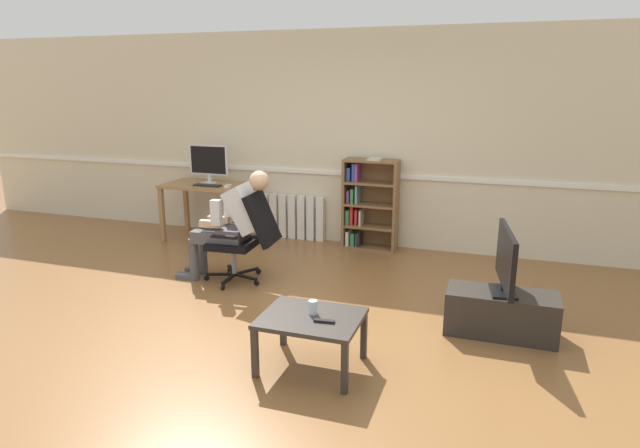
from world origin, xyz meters
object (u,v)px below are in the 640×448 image
(bookshelf, at_px, (367,205))
(tv_stand, at_px, (501,313))
(coffee_table, at_px, (311,323))
(imac_monitor, at_px, (209,161))
(person_seated, at_px, (231,222))
(drinking_glass, at_px, (313,307))
(radiator, at_px, (292,217))
(keyboard, at_px, (208,185))
(tv_screen, at_px, (506,260))
(computer_desk, at_px, (211,192))
(spare_remote, at_px, (324,321))
(office_chair, at_px, (246,234))
(computer_mouse, at_px, (228,186))

(bookshelf, bearing_deg, tv_stand, -50.76)
(coffee_table, bearing_deg, imac_monitor, 130.76)
(bookshelf, distance_m, person_seated, 1.93)
(bookshelf, height_order, tv_stand, bookshelf)
(bookshelf, xyz_separation_m, tv_stand, (1.67, -2.04, -0.38))
(tv_stand, bearing_deg, drinking_glass, -143.34)
(radiator, xyz_separation_m, person_seated, (-0.01, -1.71, 0.35))
(person_seated, xyz_separation_m, drinking_glass, (1.41, -1.41, -0.18))
(keyboard, relative_size, tv_stand, 0.41)
(radiator, bearing_deg, drinking_glass, -65.85)
(tv_screen, bearing_deg, computer_desk, 57.08)
(tv_screen, relative_size, spare_remote, 5.40)
(imac_monitor, bearing_deg, keyboard, -66.61)
(bookshelf, distance_m, tv_stand, 2.66)
(office_chair, distance_m, spare_remote, 2.06)
(coffee_table, bearing_deg, person_seated, 134.06)
(radiator, distance_m, coffee_table, 3.47)
(tv_screen, xyz_separation_m, spare_remote, (-1.20, -1.10, -0.23))
(computer_desk, height_order, radiator, computer_desk)
(coffee_table, height_order, spare_remote, spare_remote)
(tv_stand, bearing_deg, office_chair, 170.26)
(coffee_table, distance_m, drinking_glass, 0.11)
(person_seated, bearing_deg, bookshelf, 142.64)
(imac_monitor, height_order, tv_stand, imac_monitor)
(computer_mouse, bearing_deg, person_seated, -60.70)
(radiator, relative_size, tv_stand, 1.00)
(person_seated, relative_size, coffee_table, 1.65)
(computer_desk, xyz_separation_m, person_seated, (1.00, -1.32, -0.00))
(imac_monitor, xyz_separation_m, spare_remote, (2.58, -2.92, -0.63))
(tv_screen, bearing_deg, radiator, 44.06)
(keyboard, xyz_separation_m, drinking_glass, (2.37, -2.59, -0.30))
(computer_desk, xyz_separation_m, office_chair, (1.17, -1.31, -0.13))
(computer_mouse, bearing_deg, tv_screen, -25.53)
(computer_desk, distance_m, keyboard, 0.19)
(bookshelf, bearing_deg, person_seated, -123.52)
(computer_desk, height_order, tv_stand, computer_desk)
(computer_mouse, distance_m, tv_screen, 3.78)
(person_seated, xyz_separation_m, coffee_table, (1.41, -1.46, -0.29))
(computer_desk, bearing_deg, coffee_table, -49.07)
(keyboard, height_order, drinking_glass, keyboard)
(person_seated, relative_size, tv_stand, 1.33)
(tv_screen, relative_size, drinking_glass, 7.86)
(office_chair, relative_size, drinking_glass, 9.46)
(computer_mouse, distance_m, person_seated, 1.38)
(imac_monitor, relative_size, computer_mouse, 5.52)
(imac_monitor, distance_m, computer_mouse, 0.51)
(coffee_table, bearing_deg, spare_remote, -28.54)
(keyboard, bearing_deg, computer_mouse, 4.05)
(spare_remote, bearing_deg, radiator, 18.77)
(computer_mouse, distance_m, radiator, 0.97)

